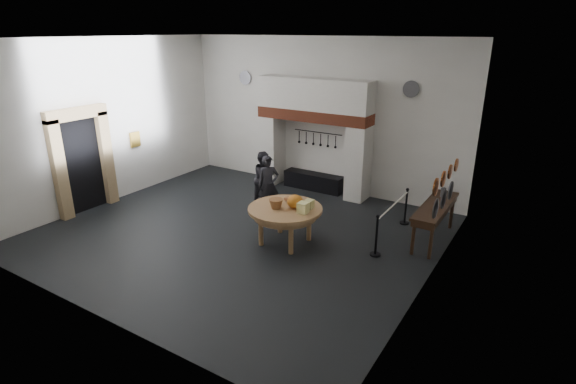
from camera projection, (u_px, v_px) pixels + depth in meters
The scene contains 39 objects.
floor at pixel (240, 232), 10.97m from camera, with size 9.00×8.00×0.02m, color black.
ceiling at pixel (232, 38), 9.43m from camera, with size 9.00×8.00×0.02m, color silver.
wall_back at pixel (320, 115), 13.39m from camera, with size 9.00×0.02×4.50m, color silver.
wall_front at pixel (78, 194), 7.01m from camera, with size 9.00×0.02×4.50m, color silver.
wall_left at pixel (108, 122), 12.43m from camera, with size 0.02×8.00×4.50m, color silver.
wall_right at pixel (437, 175), 7.97m from camera, with size 0.02×8.00×4.50m, color silver.
chimney_pier_left at pixel (272, 149), 14.24m from camera, with size 0.55×0.70×2.15m, color silver.
chimney_pier_right at pixel (358, 163), 12.78m from camera, with size 0.55×0.70×2.15m, color silver.
hearth_brick_band at pixel (314, 115), 13.09m from camera, with size 3.50×0.72×0.32m, color #9E442B.
chimney_hood at pixel (314, 94), 12.88m from camera, with size 3.50×0.70×0.90m, color silver.
iron_range at pixel (314, 181), 13.85m from camera, with size 1.90×0.45×0.50m, color black.
utensil_rail at pixel (318, 132), 13.50m from camera, with size 0.02×0.02×1.60m, color black.
door_recess at pixel (82, 166), 11.96m from camera, with size 0.04×1.10×2.50m, color black.
door_jamb_near at pixel (59, 171), 11.34m from camera, with size 0.22×0.30×2.60m, color tan.
door_jamb_far at pixel (106, 158), 12.46m from camera, with size 0.22×0.30×2.60m, color tan.
door_lintel at pixel (76, 113), 11.44m from camera, with size 0.22×1.70×0.30m, color tan.
wall_plaque at pixel (135, 139), 13.27m from camera, with size 0.05×0.34×0.44m, color gold.
work_table at pixel (285, 209), 10.17m from camera, with size 1.70×1.70×0.07m, color #AC7E51.
pumpkin at pixel (295, 201), 10.09m from camera, with size 0.36×0.36×0.31m, color orange.
cheese_block_big at pixel (303, 208), 9.83m from camera, with size 0.22×0.22×0.24m, color #F7F293.
cheese_block_small at pixel (309, 204), 10.09m from camera, with size 0.18×0.18×0.20m, color #E1DC86.
wicker_basket at pixel (276, 204), 10.08m from camera, with size 0.32×0.32×0.22m, color #966037.
bread_loaf at pixel (290, 199), 10.46m from camera, with size 0.31×0.18×0.13m, color brown.
visitor_near at pixel (268, 185), 11.91m from camera, with size 0.57×0.38×1.57m, color black.
visitor_far at pixel (264, 179), 12.43m from camera, with size 0.75×0.58×1.54m, color black.
side_table at pixel (436, 206), 10.26m from camera, with size 0.55×2.20×0.06m, color #321E12.
pewter_jug at pixel (443, 192), 10.69m from camera, with size 0.12×0.12×0.22m, color #4F5055.
copper_pan_a at pixel (436, 187), 8.25m from camera, with size 0.34×0.34×0.03m, color #C6662D.
copper_pan_b at pixel (443, 179), 8.69m from camera, with size 0.32×0.32×0.03m, color #C6662D.
copper_pan_c at pixel (450, 172), 9.13m from camera, with size 0.30×0.30×0.03m, color #C6662D.
copper_pan_d at pixel (456, 165), 9.56m from camera, with size 0.28×0.28×0.03m, color #C6662D.
pewter_plate_left at pixel (436, 209), 8.58m from camera, with size 0.40×0.40×0.03m, color #4C4C51.
pewter_plate_mid at pixel (443, 199), 9.06m from camera, with size 0.40×0.40×0.03m, color #4C4C51.
pewter_plate_right at pixel (451, 190), 9.54m from camera, with size 0.40×0.40×0.03m, color #4C4C51.
pewter_plate_back_left at pixel (245, 78), 14.37m from camera, with size 0.44×0.44×0.03m, color #4C4C51.
pewter_plate_back_right at pixel (411, 89), 11.69m from camera, with size 0.44×0.44×0.03m, color #4C4C51.
barrier_post_near at pixel (376, 236), 9.72m from camera, with size 0.05×0.05×0.90m, color black.
barrier_post_far at pixel (406, 207), 11.31m from camera, with size 0.05×0.05×0.90m, color black.
barrier_rope at pixel (394, 205), 10.38m from camera, with size 0.04×0.04×2.00m, color white.
Camera 1 is at (6.26, -7.84, 4.69)m, focal length 28.00 mm.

